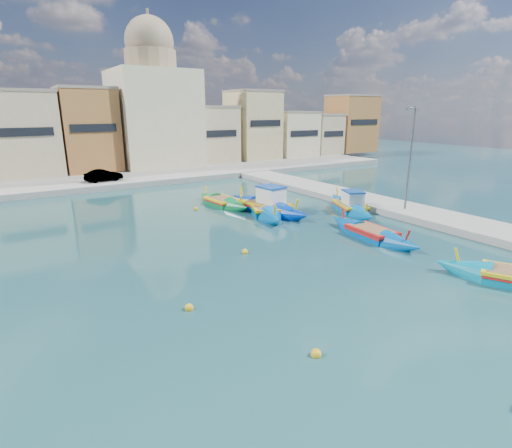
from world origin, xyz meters
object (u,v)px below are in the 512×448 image
object	(u,v)px
luzzu_turquoise_cabin	(350,207)
luzzu_blue_south	(371,234)
luzzu_blue_cabin	(267,207)
luzzu_cyan_mid	(265,210)
church_block	(154,105)
luzzu_green	(222,203)
quay_street_lamp	(410,158)

from	to	relation	value
luzzu_turquoise_cabin	luzzu_blue_south	bearing A→B (deg)	-124.54
luzzu_blue_cabin	luzzu_blue_south	world-z (taller)	luzzu_blue_cabin
luzzu_blue_cabin	luzzu_cyan_mid	bearing A→B (deg)	-136.74
church_block	luzzu_blue_cabin	xyz separation A→B (m)	(-0.77, -27.46, -8.01)
luzzu_turquoise_cabin	luzzu_blue_cabin	world-z (taller)	luzzu_blue_cabin
luzzu_green	luzzu_blue_south	distance (m)	13.41
quay_street_lamp	luzzu_green	bearing A→B (deg)	134.31
luzzu_blue_cabin	luzzu_blue_south	bearing A→B (deg)	-78.52
quay_street_lamp	luzzu_blue_south	bearing A→B (deg)	-158.69
church_block	luzzu_cyan_mid	bearing A→B (deg)	-92.49
quay_street_lamp	luzzu_green	xyz separation A→B (m)	(-10.14, 10.39, -4.09)
church_block	luzzu_green	distance (m)	25.13
church_block	luzzu_blue_south	xyz separation A→B (m)	(1.07, -36.49, -8.17)
quay_street_lamp	luzzu_green	distance (m)	15.08
church_block	luzzu_blue_cabin	distance (m)	28.62
church_block	luzzu_cyan_mid	xyz separation A→B (m)	(-1.21, -27.88, -8.14)
church_block	luzzu_green	size ratio (longest dim) A/B	2.57
luzzu_cyan_mid	luzzu_green	size ratio (longest dim) A/B	1.19
luzzu_turquoise_cabin	luzzu_green	bearing A→B (deg)	136.91
church_block	quay_street_lamp	bearing A→B (deg)	-77.65
luzzu_cyan_mid	luzzu_green	distance (m)	4.52
luzzu_turquoise_cabin	luzzu_cyan_mid	world-z (taller)	luzzu_turquoise_cabin
luzzu_blue_cabin	luzzu_cyan_mid	xyz separation A→B (m)	(-0.45, -0.42, -0.13)
luzzu_blue_cabin	quay_street_lamp	bearing A→B (deg)	-38.52
luzzu_turquoise_cabin	luzzu_blue_south	xyz separation A→B (m)	(-3.92, -5.69, -0.09)
luzzu_blue_cabin	luzzu_cyan_mid	distance (m)	0.63
luzzu_blue_south	luzzu_blue_cabin	bearing A→B (deg)	101.48
luzzu_cyan_mid	luzzu_blue_south	size ratio (longest dim) A/B	1.12
luzzu_blue_south	luzzu_turquoise_cabin	bearing A→B (deg)	55.46
luzzu_cyan_mid	church_block	bearing A→B (deg)	87.51
quay_street_lamp	luzzu_turquoise_cabin	size ratio (longest dim) A/B	0.96
luzzu_green	church_block	bearing A→B (deg)	83.49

